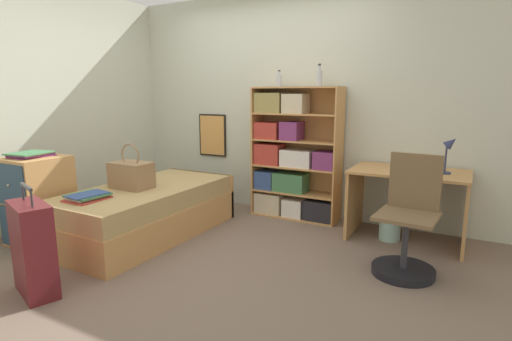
{
  "coord_description": "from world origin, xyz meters",
  "views": [
    {
      "loc": [
        2.19,
        -2.88,
        1.42
      ],
      "look_at": [
        0.5,
        0.19,
        0.75
      ],
      "focal_mm": 28.0,
      "sensor_mm": 36.0,
      "label": 1
    }
  ],
  "objects_px": {
    "bookcase": "(290,160)",
    "waste_bin": "(390,226)",
    "suitcase": "(33,249)",
    "desk_lamp": "(450,149)",
    "dresser": "(39,200)",
    "bottle_brown": "(319,78)",
    "handbag": "(131,174)",
    "book_stack_on_bed": "(87,196)",
    "magazine_pile_on_dresser": "(31,154)",
    "desk_chair": "(407,236)",
    "desk": "(408,193)",
    "bottle_green": "(279,80)",
    "bed": "(148,211)"
  },
  "relations": [
    {
      "from": "dresser",
      "to": "bottle_green",
      "type": "bearing_deg",
      "value": 50.35
    },
    {
      "from": "dresser",
      "to": "bookcase",
      "type": "bearing_deg",
      "value": 47.6
    },
    {
      "from": "bookcase",
      "to": "waste_bin",
      "type": "relative_size",
      "value": 5.2
    },
    {
      "from": "book_stack_on_bed",
      "to": "desk_lamp",
      "type": "distance_m",
      "value": 3.28
    },
    {
      "from": "handbag",
      "to": "dresser",
      "type": "height_order",
      "value": "handbag"
    },
    {
      "from": "magazine_pile_on_dresser",
      "to": "waste_bin",
      "type": "height_order",
      "value": "magazine_pile_on_dresser"
    },
    {
      "from": "magazine_pile_on_dresser",
      "to": "bottle_brown",
      "type": "height_order",
      "value": "bottle_brown"
    },
    {
      "from": "bed",
      "to": "suitcase",
      "type": "distance_m",
      "value": 1.33
    },
    {
      "from": "handbag",
      "to": "suitcase",
      "type": "bearing_deg",
      "value": -77.84
    },
    {
      "from": "bottle_brown",
      "to": "handbag",
      "type": "bearing_deg",
      "value": -135.91
    },
    {
      "from": "bookcase",
      "to": "book_stack_on_bed",
      "type": "bearing_deg",
      "value": -120.48
    },
    {
      "from": "handbag",
      "to": "bottle_brown",
      "type": "relative_size",
      "value": 1.87
    },
    {
      "from": "desk_lamp",
      "to": "desk_chair",
      "type": "bearing_deg",
      "value": -105.6
    },
    {
      "from": "bed",
      "to": "bookcase",
      "type": "bearing_deg",
      "value": 51.57
    },
    {
      "from": "dresser",
      "to": "waste_bin",
      "type": "height_order",
      "value": "dresser"
    },
    {
      "from": "bottle_green",
      "to": "waste_bin",
      "type": "xyz_separation_m",
      "value": [
        1.35,
        -0.24,
        -1.43
      ]
    },
    {
      "from": "book_stack_on_bed",
      "to": "dresser",
      "type": "bearing_deg",
      "value": -176.13
    },
    {
      "from": "magazine_pile_on_dresser",
      "to": "bottle_brown",
      "type": "relative_size",
      "value": 1.62
    },
    {
      "from": "suitcase",
      "to": "magazine_pile_on_dresser",
      "type": "xyz_separation_m",
      "value": [
        -0.96,
        0.64,
        0.52
      ]
    },
    {
      "from": "handbag",
      "to": "magazine_pile_on_dresser",
      "type": "height_order",
      "value": "handbag"
    },
    {
      "from": "handbag",
      "to": "desk",
      "type": "distance_m",
      "value": 2.72
    },
    {
      "from": "suitcase",
      "to": "bookcase",
      "type": "distance_m",
      "value": 2.74
    },
    {
      "from": "bed",
      "to": "desk",
      "type": "height_order",
      "value": "desk"
    },
    {
      "from": "dresser",
      "to": "magazine_pile_on_dresser",
      "type": "xyz_separation_m",
      "value": [
        -0.04,
        -0.01,
        0.44
      ]
    },
    {
      "from": "bottle_brown",
      "to": "desk",
      "type": "bearing_deg",
      "value": -9.49
    },
    {
      "from": "magazine_pile_on_dresser",
      "to": "bookcase",
      "type": "height_order",
      "value": "bookcase"
    },
    {
      "from": "desk_chair",
      "to": "dresser",
      "type": "bearing_deg",
      "value": -162.63
    },
    {
      "from": "suitcase",
      "to": "desk_lamp",
      "type": "xyz_separation_m",
      "value": [
        2.49,
        2.42,
        0.6
      ]
    },
    {
      "from": "book_stack_on_bed",
      "to": "waste_bin",
      "type": "height_order",
      "value": "book_stack_on_bed"
    },
    {
      "from": "dresser",
      "to": "bookcase",
      "type": "height_order",
      "value": "bookcase"
    },
    {
      "from": "handbag",
      "to": "waste_bin",
      "type": "height_order",
      "value": "handbag"
    },
    {
      "from": "dresser",
      "to": "bookcase",
      "type": "relative_size",
      "value": 0.56
    },
    {
      "from": "desk",
      "to": "desk_lamp",
      "type": "distance_m",
      "value": 0.56
    },
    {
      "from": "suitcase",
      "to": "desk_lamp",
      "type": "bearing_deg",
      "value": 44.12
    },
    {
      "from": "bottle_brown",
      "to": "bookcase",
      "type": "bearing_deg",
      "value": -179.94
    },
    {
      "from": "desk_chair",
      "to": "desk_lamp",
      "type": "bearing_deg",
      "value": 74.4
    },
    {
      "from": "handbag",
      "to": "desk",
      "type": "bearing_deg",
      "value": 26.52
    },
    {
      "from": "desk",
      "to": "desk_chair",
      "type": "distance_m",
      "value": 0.79
    },
    {
      "from": "suitcase",
      "to": "bottle_green",
      "type": "xyz_separation_m",
      "value": [
        0.68,
        2.59,
        1.23
      ]
    },
    {
      "from": "bed",
      "to": "bookcase",
      "type": "relative_size",
      "value": 1.24
    },
    {
      "from": "desk_chair",
      "to": "waste_bin",
      "type": "xyz_separation_m",
      "value": [
        -0.25,
        0.7,
        -0.16
      ]
    },
    {
      "from": "handbag",
      "to": "book_stack_on_bed",
      "type": "xyz_separation_m",
      "value": [
        -0.01,
        -0.51,
        -0.11
      ]
    },
    {
      "from": "handbag",
      "to": "suitcase",
      "type": "relative_size",
      "value": 0.55
    },
    {
      "from": "desk_chair",
      "to": "waste_bin",
      "type": "relative_size",
      "value": 3.3
    },
    {
      "from": "dresser",
      "to": "desk_lamp",
      "type": "height_order",
      "value": "desk_lamp"
    },
    {
      "from": "desk",
      "to": "waste_bin",
      "type": "relative_size",
      "value": 3.71
    },
    {
      "from": "bottle_brown",
      "to": "desk",
      "type": "relative_size",
      "value": 0.22
    },
    {
      "from": "desk",
      "to": "desk_lamp",
      "type": "relative_size",
      "value": 2.99
    },
    {
      "from": "suitcase",
      "to": "waste_bin",
      "type": "relative_size",
      "value": 2.78
    },
    {
      "from": "suitcase",
      "to": "waste_bin",
      "type": "xyz_separation_m",
      "value": [
        2.03,
        2.35,
        -0.19
      ]
    }
  ]
}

